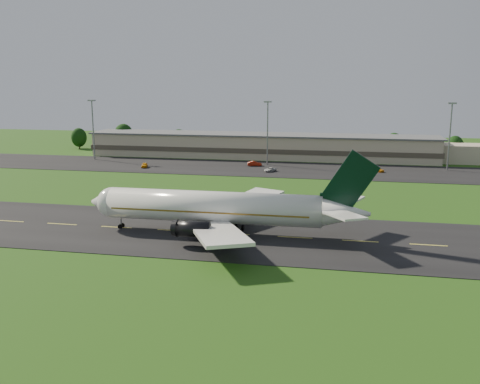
% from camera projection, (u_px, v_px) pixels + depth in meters
% --- Properties ---
extents(ground, '(360.00, 360.00, 0.00)m').
position_uv_depth(ground, '(173.00, 231.00, 96.45)').
color(ground, '#204912').
rests_on(ground, ground).
extents(taxiway, '(220.00, 30.00, 0.10)m').
position_uv_depth(taxiway, '(173.00, 231.00, 96.44)').
color(taxiway, black).
rests_on(taxiway, ground).
extents(apron, '(260.00, 30.00, 0.10)m').
position_uv_depth(apron, '(247.00, 168.00, 165.52)').
color(apron, black).
rests_on(apron, ground).
extents(airliner, '(51.24, 42.18, 15.57)m').
position_uv_depth(airliner, '(218.00, 208.00, 93.88)').
color(airliner, white).
rests_on(airliner, ground).
extents(terminal, '(145.00, 16.00, 8.40)m').
position_uv_depth(terminal, '(278.00, 147.00, 186.67)').
color(terminal, '#C5B797').
rests_on(terminal, ground).
extents(light_mast_west, '(2.40, 1.20, 20.35)m').
position_uv_depth(light_mast_west, '(93.00, 122.00, 181.32)').
color(light_mast_west, gray).
rests_on(light_mast_west, ground).
extents(light_mast_centre, '(2.40, 1.20, 20.35)m').
position_uv_depth(light_mast_centre, '(268.00, 125.00, 169.63)').
color(light_mast_centre, gray).
rests_on(light_mast_centre, ground).
extents(light_mast_east, '(2.40, 1.20, 20.35)m').
position_uv_depth(light_mast_east, '(450.00, 128.00, 158.91)').
color(light_mast_east, gray).
rests_on(light_mast_east, ground).
extents(tree_line, '(194.69, 9.24, 10.41)m').
position_uv_depth(tree_line, '(334.00, 143.00, 191.78)').
color(tree_line, black).
rests_on(tree_line, ground).
extents(service_vehicle_a, '(2.78, 4.53, 1.44)m').
position_uv_depth(service_vehicle_a, '(144.00, 165.00, 166.44)').
color(service_vehicle_a, orange).
rests_on(service_vehicle_a, apron).
extents(service_vehicle_b, '(4.81, 2.59, 1.51)m').
position_uv_depth(service_vehicle_b, '(255.00, 164.00, 169.26)').
color(service_vehicle_b, maroon).
rests_on(service_vehicle_b, apron).
extents(service_vehicle_c, '(3.79, 4.85, 1.22)m').
position_uv_depth(service_vehicle_c, '(270.00, 169.00, 158.93)').
color(service_vehicle_c, silver).
rests_on(service_vehicle_c, apron).
extents(service_vehicle_d, '(4.49, 4.26, 1.28)m').
position_uv_depth(service_vehicle_d, '(377.00, 170.00, 158.49)').
color(service_vehicle_d, orange).
rests_on(service_vehicle_d, apron).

